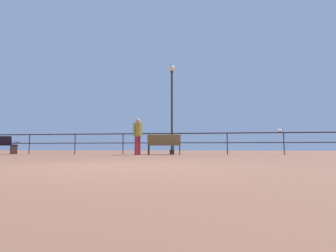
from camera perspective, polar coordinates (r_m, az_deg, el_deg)
ground_plane at (r=4.26m, az=-11.62°, el=-8.76°), size 60.00×60.00×0.00m
pier_railing at (r=12.39m, az=1.27°, el=-2.73°), size 25.23×0.05×1.03m
bench_far_left at (r=15.28m, az=-33.00°, el=-3.40°), size 1.46×0.72×0.89m
bench_near_left at (r=11.72m, az=-0.87°, el=-3.89°), size 1.53×0.71×0.91m
lamppost_center at (r=12.92m, az=0.86°, el=6.28°), size 0.32×0.32×4.57m
person_by_bench at (r=11.26m, az=-6.72°, el=-1.75°), size 0.33×0.44×1.59m
seagull_on_rail at (r=12.80m, az=23.39°, el=-0.90°), size 0.38×0.19×0.18m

